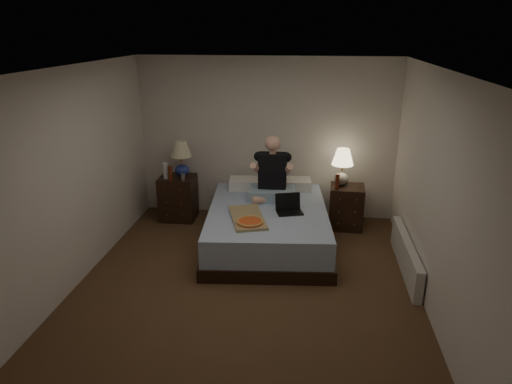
# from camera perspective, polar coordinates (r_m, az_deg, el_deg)

# --- Properties ---
(floor) EXTENTS (4.00, 4.50, 0.00)m
(floor) POSITION_cam_1_polar(r_m,az_deg,el_deg) (5.55, -1.16, -11.46)
(floor) COLOR brown
(floor) RESTS_ON ground
(ceiling) EXTENTS (4.00, 4.50, 0.00)m
(ceiling) POSITION_cam_1_polar(r_m,az_deg,el_deg) (4.76, -1.37, 15.22)
(ceiling) COLOR white
(ceiling) RESTS_ON ground
(wall_back) EXTENTS (4.00, 0.00, 2.50)m
(wall_back) POSITION_cam_1_polar(r_m,az_deg,el_deg) (7.16, 1.33, 6.66)
(wall_back) COLOR silver
(wall_back) RESTS_ON ground
(wall_front) EXTENTS (4.00, 0.00, 2.50)m
(wall_front) POSITION_cam_1_polar(r_m,az_deg,el_deg) (3.02, -7.53, -13.13)
(wall_front) COLOR silver
(wall_front) RESTS_ON ground
(wall_left) EXTENTS (0.00, 4.50, 2.50)m
(wall_left) POSITION_cam_1_polar(r_m,az_deg,el_deg) (5.65, -21.78, 1.58)
(wall_left) COLOR silver
(wall_left) RESTS_ON ground
(wall_right) EXTENTS (0.00, 4.50, 2.50)m
(wall_right) POSITION_cam_1_polar(r_m,az_deg,el_deg) (5.14, 21.40, -0.11)
(wall_right) COLOR silver
(wall_right) RESTS_ON ground
(bed) EXTENTS (1.79, 2.28, 0.54)m
(bed) POSITION_cam_1_polar(r_m,az_deg,el_deg) (6.39, 1.47, -4.33)
(bed) COLOR #6086C1
(bed) RESTS_ON floor
(nightstand_left) EXTENTS (0.55, 0.49, 0.70)m
(nightstand_left) POSITION_cam_1_polar(r_m,az_deg,el_deg) (7.32, -9.69, -0.72)
(nightstand_left) COLOR black
(nightstand_left) RESTS_ON floor
(nightstand_right) EXTENTS (0.52, 0.48, 0.65)m
(nightstand_right) POSITION_cam_1_polar(r_m,az_deg,el_deg) (7.04, 11.20, -1.84)
(nightstand_right) COLOR black
(nightstand_right) RESTS_ON floor
(lamp_left) EXTENTS (0.40, 0.40, 0.56)m
(lamp_left) POSITION_cam_1_polar(r_m,az_deg,el_deg) (7.15, -9.31, 4.11)
(lamp_left) COLOR navy
(lamp_left) RESTS_ON nightstand_left
(lamp_right) EXTENTS (0.32, 0.32, 0.56)m
(lamp_right) POSITION_cam_1_polar(r_m,az_deg,el_deg) (6.89, 10.73, 3.07)
(lamp_right) COLOR gray
(lamp_right) RESTS_ON nightstand_right
(water_bottle) EXTENTS (0.07, 0.07, 0.25)m
(water_bottle) POSITION_cam_1_polar(r_m,az_deg,el_deg) (7.11, -11.25, 2.61)
(water_bottle) COLOR silver
(water_bottle) RESTS_ON nightstand_left
(soda_can) EXTENTS (0.07, 0.07, 0.10)m
(soda_can) POSITION_cam_1_polar(r_m,az_deg,el_deg) (7.00, -9.13, 1.83)
(soda_can) COLOR #A6A6A2
(soda_can) RESTS_ON nightstand_left
(beer_bottle_left) EXTENTS (0.06, 0.06, 0.23)m
(beer_bottle_left) POSITION_cam_1_polar(r_m,az_deg,el_deg) (7.02, -10.68, 2.32)
(beer_bottle_left) COLOR #5C220D
(beer_bottle_left) RESTS_ON nightstand_left
(beer_bottle_right) EXTENTS (0.06, 0.06, 0.23)m
(beer_bottle_right) POSITION_cam_1_polar(r_m,az_deg,el_deg) (6.76, 10.13, 1.30)
(beer_bottle_right) COLOR #561C0C
(beer_bottle_right) RESTS_ON nightstand_right
(person) EXTENTS (0.67, 0.53, 0.93)m
(person) POSITION_cam_1_polar(r_m,az_deg,el_deg) (6.49, 2.05, 2.98)
(person) COLOR black
(person) RESTS_ON bed
(laptop) EXTENTS (0.41, 0.36, 0.24)m
(laptop) POSITION_cam_1_polar(r_m,az_deg,el_deg) (6.11, 4.24, -1.59)
(laptop) COLOR black
(laptop) RESTS_ON bed
(pizza_box) EXTENTS (0.61, 0.84, 0.08)m
(pizza_box) POSITION_cam_1_polar(r_m,az_deg,el_deg) (5.75, -0.77, -3.82)
(pizza_box) COLOR tan
(pizza_box) RESTS_ON bed
(radiator) EXTENTS (0.10, 1.60, 0.40)m
(radiator) POSITION_cam_1_polar(r_m,az_deg,el_deg) (6.06, 18.23, -7.54)
(radiator) COLOR silver
(radiator) RESTS_ON floor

